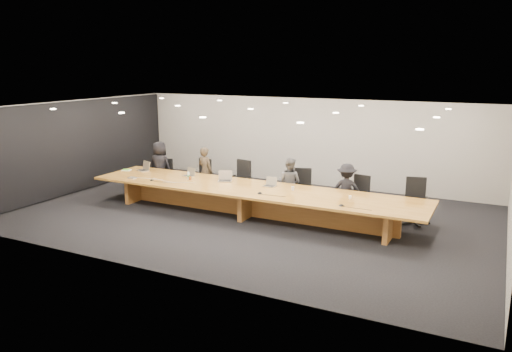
% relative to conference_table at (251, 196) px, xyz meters
% --- Properties ---
extents(ground, '(12.00, 12.00, 0.00)m').
position_rel_conference_table_xyz_m(ground, '(0.00, 0.00, -0.52)').
color(ground, black).
rests_on(ground, ground).
extents(back_wall, '(12.00, 0.02, 2.80)m').
position_rel_conference_table_xyz_m(back_wall, '(0.00, 4.00, 0.88)').
color(back_wall, beige).
rests_on(back_wall, ground).
extents(left_wall_panel, '(0.08, 7.84, 2.74)m').
position_rel_conference_table_xyz_m(left_wall_panel, '(-5.94, 0.00, 0.85)').
color(left_wall_panel, black).
rests_on(left_wall_panel, ground).
extents(conference_table, '(9.00, 1.80, 0.75)m').
position_rel_conference_table_xyz_m(conference_table, '(0.00, 0.00, 0.00)').
color(conference_table, '#915E1F').
rests_on(conference_table, ground).
extents(chair_far_left, '(0.57, 0.57, 1.00)m').
position_rel_conference_table_xyz_m(chair_far_left, '(-3.64, 1.16, -0.02)').
color(chair_far_left, black).
rests_on(chair_far_left, ground).
extents(chair_left, '(0.64, 0.64, 1.09)m').
position_rel_conference_table_xyz_m(chair_left, '(-2.37, 1.30, 0.03)').
color(chair_left, black).
rests_on(chair_left, ground).
extents(chair_mid_left, '(0.71, 0.71, 1.18)m').
position_rel_conference_table_xyz_m(chair_mid_left, '(-1.01, 1.20, 0.07)').
color(chair_mid_left, black).
rests_on(chair_mid_left, ground).
extents(chair_mid_right, '(0.69, 0.69, 1.10)m').
position_rel_conference_table_xyz_m(chair_mid_right, '(0.91, 1.29, 0.03)').
color(chair_mid_right, black).
rests_on(chair_mid_right, ground).
extents(chair_right, '(0.64, 0.64, 1.07)m').
position_rel_conference_table_xyz_m(chair_right, '(2.47, 1.26, 0.02)').
color(chair_right, black).
rests_on(chair_right, ground).
extents(chair_far_right, '(0.71, 0.71, 1.16)m').
position_rel_conference_table_xyz_m(chair_far_right, '(3.92, 1.22, 0.06)').
color(chair_far_right, black).
rests_on(chair_far_right, ground).
extents(person_a, '(0.78, 0.53, 1.54)m').
position_rel_conference_table_xyz_m(person_a, '(-3.75, 1.13, 0.25)').
color(person_a, black).
rests_on(person_a, ground).
extents(person_b, '(0.60, 0.47, 1.47)m').
position_rel_conference_table_xyz_m(person_b, '(-2.15, 1.23, 0.21)').
color(person_b, '#382D1E').
rests_on(person_b, ground).
extents(person_c, '(0.73, 0.60, 1.39)m').
position_rel_conference_table_xyz_m(person_c, '(0.58, 1.18, 0.17)').
color(person_c, '#4F4F51').
rests_on(person_c, ground).
extents(person_d, '(0.98, 0.70, 1.37)m').
position_rel_conference_table_xyz_m(person_d, '(2.18, 1.18, 0.16)').
color(person_d, black).
rests_on(person_d, ground).
extents(laptop_a, '(0.44, 0.38, 0.29)m').
position_rel_conference_table_xyz_m(laptop_a, '(-3.85, 0.42, 0.37)').
color(laptop_a, tan).
rests_on(laptop_a, conference_table).
extents(laptop_b, '(0.36, 0.29, 0.24)m').
position_rel_conference_table_xyz_m(laptop_b, '(-2.21, 0.41, 0.35)').
color(laptop_b, '#BDB090').
rests_on(laptop_b, conference_table).
extents(laptop_c, '(0.45, 0.39, 0.29)m').
position_rel_conference_table_xyz_m(laptop_c, '(-0.96, 0.32, 0.38)').
color(laptop_c, tan).
rests_on(laptop_c, conference_table).
extents(laptop_d, '(0.33, 0.25, 0.25)m').
position_rel_conference_table_xyz_m(laptop_d, '(0.37, 0.34, 0.35)').
color(laptop_d, tan).
rests_on(laptop_d, conference_table).
extents(water_bottle, '(0.08, 0.08, 0.20)m').
position_rel_conference_table_xyz_m(water_bottle, '(-1.97, 0.07, 0.33)').
color(water_bottle, silver).
rests_on(water_bottle, conference_table).
extents(amber_mug, '(0.10, 0.10, 0.10)m').
position_rel_conference_table_xyz_m(amber_mug, '(-1.92, 0.07, 0.28)').
color(amber_mug, brown).
rests_on(amber_mug, conference_table).
extents(paper_cup_near, '(0.09, 0.09, 0.09)m').
position_rel_conference_table_xyz_m(paper_cup_near, '(1.07, 0.24, 0.28)').
color(paper_cup_near, silver).
rests_on(paper_cup_near, conference_table).
extents(paper_cup_far, '(0.08, 0.08, 0.08)m').
position_rel_conference_table_xyz_m(paper_cup_far, '(2.59, 0.09, 0.27)').
color(paper_cup_far, white).
rests_on(paper_cup_far, conference_table).
extents(notepad, '(0.32, 0.29, 0.02)m').
position_rel_conference_table_xyz_m(notepad, '(-4.31, 0.23, 0.24)').
color(notepad, white).
rests_on(notepad, conference_table).
extents(lime_gadget, '(0.20, 0.15, 0.03)m').
position_rel_conference_table_xyz_m(lime_gadget, '(-4.31, 0.21, 0.26)').
color(lime_gadget, '#59C935').
rests_on(lime_gadget, notepad).
extents(av_box, '(0.21, 0.16, 0.03)m').
position_rel_conference_table_xyz_m(av_box, '(-3.45, -0.52, 0.25)').
color(av_box, '#B7B8BD').
rests_on(av_box, conference_table).
extents(mic_left, '(0.15, 0.15, 0.03)m').
position_rel_conference_table_xyz_m(mic_left, '(-2.81, -0.47, 0.24)').
color(mic_left, black).
rests_on(mic_left, conference_table).
extents(mic_center, '(0.16, 0.16, 0.03)m').
position_rel_conference_table_xyz_m(mic_center, '(0.46, -0.41, 0.25)').
color(mic_center, black).
rests_on(mic_center, conference_table).
extents(mic_right, '(0.15, 0.15, 0.03)m').
position_rel_conference_table_xyz_m(mic_right, '(2.59, -0.57, 0.25)').
color(mic_right, black).
rests_on(mic_right, conference_table).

